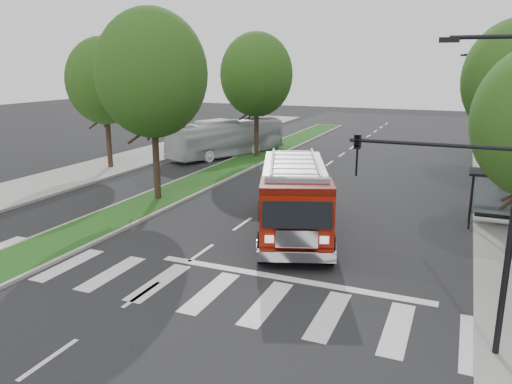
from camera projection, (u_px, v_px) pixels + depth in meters
ground at (201, 253)px, 19.86m from camera, size 140.00×140.00×0.00m
sidewalk_left at (86, 172)px, 34.21m from camera, size 5.00×80.00×0.15m
median at (246, 161)px, 38.16m from camera, size 3.00×50.00×0.15m
bus_shelter at (507, 185)px, 22.42m from camera, size 3.20×1.60×2.61m
tree_right_far at (504, 85)px, 35.51m from camera, size 5.00×5.00×8.73m
tree_median_near at (152, 74)px, 25.77m from camera, size 5.80×5.80×10.16m
tree_median_far at (256, 75)px, 38.35m from camera, size 5.60×5.60×9.72m
tree_left_mid at (104, 81)px, 34.29m from camera, size 5.20×5.20×9.16m
streetlight_right_near at (477, 178)px, 11.97m from camera, size 4.08×0.22×8.00m
streetlight_right_far at (486, 108)px, 32.71m from camera, size 2.11×0.20×8.00m
fire_engine at (294, 198)px, 22.00m from camera, size 5.79×9.74×3.24m
city_bus at (227, 138)px, 40.38m from camera, size 6.45×10.82×2.98m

